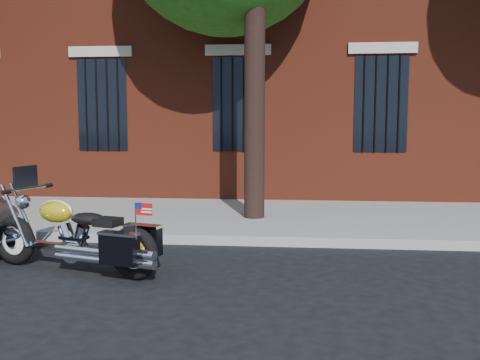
# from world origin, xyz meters

# --- Properties ---
(ground) EXTENTS (120.00, 120.00, 0.00)m
(ground) POSITION_xyz_m (0.00, 0.00, 0.00)
(ground) COLOR black
(ground) RESTS_ON ground
(curb) EXTENTS (40.00, 0.16, 0.15)m
(curb) POSITION_xyz_m (0.00, 1.38, 0.07)
(curb) COLOR gray
(curb) RESTS_ON ground
(sidewalk) EXTENTS (40.00, 3.60, 0.15)m
(sidewalk) POSITION_xyz_m (0.00, 3.26, 0.07)
(sidewalk) COLOR gray
(sidewalk) RESTS_ON ground
(motorcycle) EXTENTS (2.38, 1.19, 1.28)m
(motorcycle) POSITION_xyz_m (-1.40, -0.31, 0.43)
(motorcycle) COLOR black
(motorcycle) RESTS_ON ground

